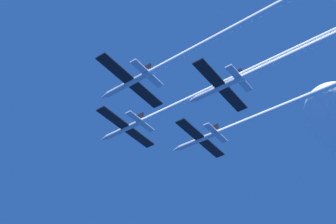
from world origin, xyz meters
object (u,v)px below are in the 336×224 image
at_px(jet_lead, 193,97).
at_px(jet_left_wing, 201,45).
at_px(jet_slot, 319,42).
at_px(jet_right_wing, 276,108).

height_order(jet_lead, jet_left_wing, jet_lead).
height_order(jet_left_wing, jet_slot, jet_slot).
xyz_separation_m(jet_lead, jet_slot, (-0.06, -27.69, -0.87)).
relative_size(jet_left_wing, jet_right_wing, 0.90).
bearing_deg(jet_lead, jet_left_wing, -141.72).
height_order(jet_left_wing, jet_right_wing, jet_right_wing).
height_order(jet_lead, jet_right_wing, jet_lead).
xyz_separation_m(jet_left_wing, jet_right_wing, (25.64, -3.34, 0.43)).
xyz_separation_m(jet_lead, jet_right_wing, (13.18, -13.18, -0.85)).
distance_m(jet_lead, jet_left_wing, 15.93).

